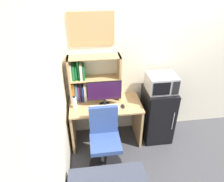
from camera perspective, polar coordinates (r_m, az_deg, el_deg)
name	(u,v)px	position (r m, az deg, el deg)	size (l,w,h in m)	color
wall_back	(185,60)	(3.70, 19.45, 7.98)	(6.40, 0.04, 2.60)	silver
wall_left	(49,141)	(1.98, -16.95, -13.02)	(0.04, 4.40, 2.60)	silver
desk	(106,116)	(3.45, -1.73, -6.91)	(1.14, 0.61, 0.76)	tan
hutch_bookshelf	(86,79)	(3.27, -7.21, 3.25)	(0.81, 0.24, 0.74)	tan
monitor	(104,92)	(3.14, -2.14, -0.29)	(0.53, 0.17, 0.42)	black
keyboard	(104,108)	(3.20, -2.09, -4.63)	(0.44, 0.14, 0.02)	silver
computer_mouse	(123,106)	(3.23, 3.05, -4.19)	(0.05, 0.11, 0.03)	black
water_bottle	(75,102)	(3.22, -10.28, -3.12)	(0.07, 0.07, 0.21)	silver
mini_fridge	(157,114)	(3.66, 12.35, -6.19)	(0.48, 0.56, 0.94)	black
microwave	(161,83)	(3.34, 13.48, 2.23)	(0.45, 0.39, 0.27)	#ADADB2
desk_chair	(105,142)	(3.13, -1.98, -13.96)	(0.50, 0.50, 0.97)	black
wall_corkboard	(91,29)	(3.10, -5.69, 16.70)	(0.66, 0.02, 0.49)	tan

